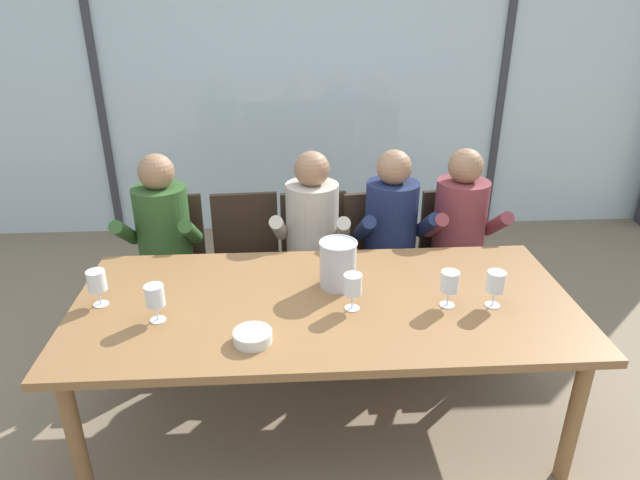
# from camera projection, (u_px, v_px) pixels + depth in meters

# --- Properties ---
(ground) EXTENTS (14.00, 14.00, 0.00)m
(ground) POSITION_uv_depth(u_px,v_px,m) (314.00, 316.00, 3.83)
(ground) COLOR #847056
(window_glass_panel) EXTENTS (7.54, 0.03, 2.60)m
(window_glass_panel) POSITION_uv_depth(u_px,v_px,m) (304.00, 84.00, 4.70)
(window_glass_panel) COLOR silver
(window_glass_panel) RESTS_ON ground
(window_mullion_left) EXTENTS (0.06, 0.06, 2.60)m
(window_mullion_left) POSITION_uv_depth(u_px,v_px,m) (98.00, 86.00, 4.58)
(window_mullion_left) COLOR #38383D
(window_mullion_left) RESTS_ON ground
(window_mullion_right) EXTENTS (0.06, 0.06, 2.60)m
(window_mullion_right) POSITION_uv_depth(u_px,v_px,m) (503.00, 82.00, 4.77)
(window_mullion_right) COLOR #38383D
(window_mullion_right) RESTS_ON ground
(hillside_vineyard) EXTENTS (13.54, 2.40, 1.41)m
(hillside_vineyard) POSITION_uv_depth(u_px,v_px,m) (295.00, 80.00, 8.56)
(hillside_vineyard) COLOR #386633
(hillside_vineyard) RESTS_ON ground
(dining_table) EXTENTS (2.34, 1.06, 0.72)m
(dining_table) POSITION_uv_depth(u_px,v_px,m) (324.00, 312.00, 2.65)
(dining_table) COLOR olive
(dining_table) RESTS_ON ground
(chair_near_curtain) EXTENTS (0.46, 0.46, 0.87)m
(chair_near_curtain) POSITION_uv_depth(u_px,v_px,m) (170.00, 256.00, 3.53)
(chair_near_curtain) COLOR #332319
(chair_near_curtain) RESTS_ON ground
(chair_left_of_center) EXTENTS (0.47, 0.47, 0.87)m
(chair_left_of_center) POSITION_uv_depth(u_px,v_px,m) (246.00, 253.00, 3.56)
(chair_left_of_center) COLOR #332319
(chair_left_of_center) RESTS_ON ground
(chair_center) EXTENTS (0.47, 0.47, 0.87)m
(chair_center) POSITION_uv_depth(u_px,v_px,m) (315.00, 252.00, 3.58)
(chair_center) COLOR #332319
(chair_center) RESTS_ON ground
(chair_right_of_center) EXTENTS (0.49, 0.49, 0.87)m
(chair_right_of_center) POSITION_uv_depth(u_px,v_px,m) (378.00, 252.00, 3.58)
(chair_right_of_center) COLOR #332319
(chair_right_of_center) RESTS_ON ground
(chair_near_window_right) EXTENTS (0.48, 0.48, 0.87)m
(chair_near_window_right) POSITION_uv_depth(u_px,v_px,m) (455.00, 249.00, 3.62)
(chair_near_window_right) COLOR #332319
(chair_near_window_right) RESTS_ON ground
(person_olive_shirt) EXTENTS (0.47, 0.62, 1.19)m
(person_olive_shirt) POSITION_uv_depth(u_px,v_px,m) (161.00, 241.00, 3.32)
(person_olive_shirt) COLOR #2D5123
(person_olive_shirt) RESTS_ON ground
(person_beige_jumper) EXTENTS (0.49, 0.63, 1.19)m
(person_beige_jumper) POSITION_uv_depth(u_px,v_px,m) (312.00, 238.00, 3.37)
(person_beige_jumper) COLOR #B7AD9E
(person_beige_jumper) RESTS_ON ground
(person_navy_polo) EXTENTS (0.48, 0.62, 1.19)m
(person_navy_polo) POSITION_uv_depth(u_px,v_px,m) (393.00, 236.00, 3.39)
(person_navy_polo) COLOR #192347
(person_navy_polo) RESTS_ON ground
(person_maroon_top) EXTENTS (0.46, 0.61, 1.19)m
(person_maroon_top) POSITION_uv_depth(u_px,v_px,m) (462.00, 234.00, 3.42)
(person_maroon_top) COLOR brown
(person_maroon_top) RESTS_ON ground
(ice_bucket_primary) EXTENTS (0.19, 0.19, 0.24)m
(ice_bucket_primary) POSITION_uv_depth(u_px,v_px,m) (338.00, 263.00, 2.70)
(ice_bucket_primary) COLOR #B7B7BC
(ice_bucket_primary) RESTS_ON dining_table
(tasting_bowl) EXTENTS (0.16, 0.16, 0.05)m
(tasting_bowl) POSITION_uv_depth(u_px,v_px,m) (253.00, 337.00, 2.31)
(tasting_bowl) COLOR silver
(tasting_bowl) RESTS_ON dining_table
(wine_glass_by_left_taster) EXTENTS (0.08, 0.08, 0.17)m
(wine_glass_by_left_taster) POSITION_uv_depth(u_px,v_px,m) (449.00, 283.00, 2.53)
(wine_glass_by_left_taster) COLOR silver
(wine_glass_by_left_taster) RESTS_ON dining_table
(wine_glass_near_bucket) EXTENTS (0.08, 0.08, 0.17)m
(wine_glass_near_bucket) POSITION_uv_depth(u_px,v_px,m) (353.00, 286.00, 2.51)
(wine_glass_near_bucket) COLOR silver
(wine_glass_near_bucket) RESTS_ON dining_table
(wine_glass_center_pour) EXTENTS (0.08, 0.08, 0.17)m
(wine_glass_center_pour) POSITION_uv_depth(u_px,v_px,m) (496.00, 283.00, 2.53)
(wine_glass_center_pour) COLOR silver
(wine_glass_center_pour) RESTS_ON dining_table
(wine_glass_by_right_taster) EXTENTS (0.08, 0.08, 0.17)m
(wine_glass_by_right_taster) POSITION_uv_depth(u_px,v_px,m) (97.00, 282.00, 2.54)
(wine_glass_by_right_taster) COLOR silver
(wine_glass_by_right_taster) RESTS_ON dining_table
(wine_glass_spare_empty) EXTENTS (0.08, 0.08, 0.17)m
(wine_glass_spare_empty) POSITION_uv_depth(u_px,v_px,m) (155.00, 297.00, 2.42)
(wine_glass_spare_empty) COLOR silver
(wine_glass_spare_empty) RESTS_ON dining_table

